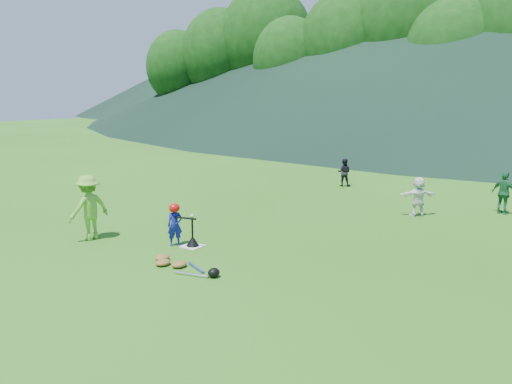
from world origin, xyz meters
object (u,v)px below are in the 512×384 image
home_plate (193,246)px  adult_coach (89,208)px  batter_child (175,225)px  fielder_d (418,197)px  fielder_c (504,193)px  batting_tee (193,241)px  fielder_b (344,172)px  equipment_pile (179,264)px

home_plate → adult_coach: size_ratio=0.28×
batter_child → fielder_d: size_ratio=0.85×
fielder_c → batting_tee: fielder_c is taller
fielder_b → fielder_c: bearing=148.0°
fielder_c → fielder_d: size_ratio=1.10×
batter_child → fielder_d: 7.20m
home_plate → fielder_d: bearing=61.9°
adult_coach → fielder_b: size_ratio=1.48×
adult_coach → fielder_c: 11.65m
equipment_pile → fielder_b: bearing=97.9°
adult_coach → fielder_d: size_ratio=1.37×
fielder_d → batting_tee: 6.87m
adult_coach → fielder_c: bearing=144.4°
fielder_c → batting_tee: bearing=74.3°
home_plate → fielder_c: (5.19, 7.79, 0.62)m
home_plate → fielder_b: fielder_b is taller
batting_tee → equipment_pile: size_ratio=0.38×
batting_tee → equipment_pile: 1.44m
fielder_b → batting_tee: fielder_b is taller
fielder_c → fielder_d: bearing=59.4°
adult_coach → fielder_b: (1.74, 10.23, -0.26)m
fielder_c → fielder_d: fielder_c is taller
fielder_d → batter_child: bearing=16.8°
fielder_d → adult_coach: bearing=8.4°
batter_child → adult_coach: adult_coach is taller
fielder_b → fielder_c: size_ratio=0.85×
equipment_pile → home_plate: bearing=121.7°
equipment_pile → fielder_c: bearing=63.8°
fielder_c → batting_tee: size_ratio=1.86×
home_plate → fielder_c: size_ratio=0.36×
home_plate → fielder_b: 9.25m
home_plate → fielder_c: fielder_c is taller
adult_coach → batting_tee: (2.43, 1.03, -0.66)m
home_plate → adult_coach: bearing=-157.1°
fielder_b → fielder_c: 6.05m
batter_child → fielder_c: size_ratio=0.77×
fielder_b → adult_coach: bearing=61.9°
adult_coach → batting_tee: 2.72m
adult_coach → fielder_d: bearing=146.6°
batter_child → fielder_b: bearing=33.5°
adult_coach → fielder_b: bearing=175.6°
fielder_b → equipment_pile: size_ratio=0.60×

